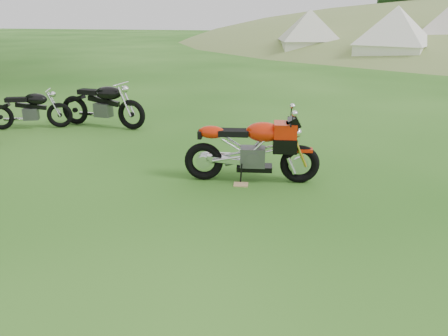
% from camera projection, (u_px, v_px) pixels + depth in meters
% --- Properties ---
extents(ground, '(120.00, 120.00, 0.00)m').
position_uv_depth(ground, '(195.00, 227.00, 5.23)').
color(ground, '#1C5011').
rests_on(ground, ground).
extents(sport_motorcycle, '(1.98, 0.73, 1.16)m').
position_uv_depth(sport_motorcycle, '(252.00, 144.00, 6.47)').
color(sport_motorcycle, red).
rests_on(sport_motorcycle, ground).
extents(plywood_board, '(0.23, 0.19, 0.02)m').
position_uv_depth(plywood_board, '(241.00, 184.00, 6.50)').
color(plywood_board, tan).
rests_on(plywood_board, ground).
extents(vintage_moto_c, '(2.07, 0.70, 1.07)m').
position_uv_depth(vintage_moto_c, '(102.00, 103.00, 9.63)').
color(vintage_moto_c, black).
rests_on(vintage_moto_c, ground).
extents(vintage_moto_d, '(1.75, 1.01, 0.91)m').
position_uv_depth(vintage_moto_d, '(29.00, 108.00, 9.51)').
color(vintage_moto_d, black).
rests_on(vintage_moto_d, ground).
extents(tent_left, '(3.58, 3.58, 2.63)m').
position_uv_depth(tent_left, '(309.00, 33.00, 25.01)').
color(tent_left, silver).
rests_on(tent_left, ground).
extents(tent_mid, '(4.06, 4.06, 2.70)m').
position_uv_depth(tent_mid, '(395.00, 36.00, 21.45)').
color(tent_mid, white).
rests_on(tent_mid, ground).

